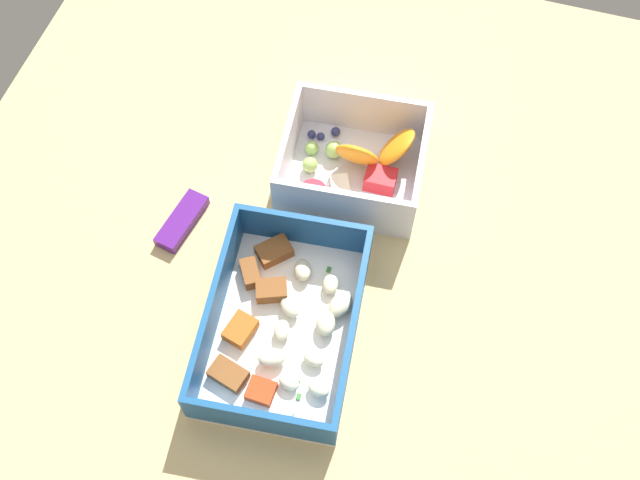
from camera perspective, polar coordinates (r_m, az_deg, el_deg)
table_surface at (r=80.40cm, az=-0.15°, el=0.20°), size 80.00×80.00×2.00cm
pasta_container at (r=73.41cm, az=-2.79°, el=-6.21°), size 21.59×15.86×5.37cm
fruit_bowl at (r=81.34cm, az=2.58°, el=5.66°), size 14.31×15.69×6.43cm
candy_bar at (r=80.82cm, az=-10.24°, el=1.41°), size 7.32×3.65×1.20cm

